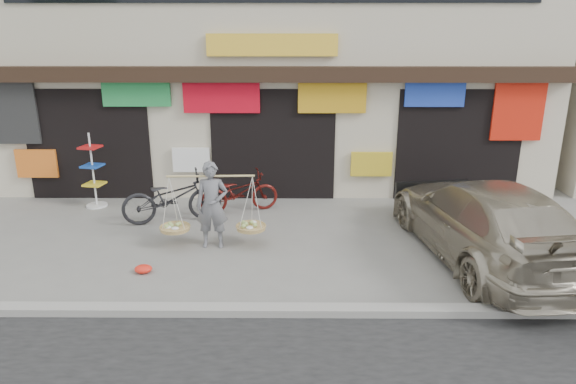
{
  "coord_description": "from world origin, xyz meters",
  "views": [
    {
      "loc": [
        0.45,
        -8.72,
        4.04
      ],
      "look_at": [
        0.38,
        0.9,
        0.98
      ],
      "focal_mm": 32.0,
      "sensor_mm": 36.0,
      "label": 1
    }
  ],
  "objects_px": {
    "bike_0": "(172,198)",
    "display_rack": "(94,177)",
    "bike_2": "(239,192)",
    "street_vendor": "(212,208)",
    "suv": "(485,220)"
  },
  "relations": [
    {
      "from": "bike_0",
      "to": "display_rack",
      "type": "xyz_separation_m",
      "value": [
        -2.06,
        1.02,
        0.16
      ]
    },
    {
      "from": "bike_2",
      "to": "bike_0",
      "type": "bearing_deg",
      "value": 97.48
    },
    {
      "from": "bike_2",
      "to": "display_rack",
      "type": "distance_m",
      "value": 3.48
    },
    {
      "from": "bike_2",
      "to": "suv",
      "type": "height_order",
      "value": "suv"
    },
    {
      "from": "street_vendor",
      "to": "suv",
      "type": "bearing_deg",
      "value": -7.56
    },
    {
      "from": "suv",
      "to": "display_rack",
      "type": "height_order",
      "value": "display_rack"
    },
    {
      "from": "suv",
      "to": "display_rack",
      "type": "xyz_separation_m",
      "value": [
        -8.17,
        2.82,
        -0.02
      ]
    },
    {
      "from": "street_vendor",
      "to": "bike_0",
      "type": "bearing_deg",
      "value": 127.17
    },
    {
      "from": "street_vendor",
      "to": "display_rack",
      "type": "bearing_deg",
      "value": 141.15
    },
    {
      "from": "bike_0",
      "to": "street_vendor",
      "type": "bearing_deg",
      "value": -156.41
    },
    {
      "from": "street_vendor",
      "to": "display_rack",
      "type": "distance_m",
      "value": 3.92
    },
    {
      "from": "bike_2",
      "to": "display_rack",
      "type": "bearing_deg",
      "value": 66.17
    },
    {
      "from": "bike_2",
      "to": "suv",
      "type": "relative_size",
      "value": 0.34
    },
    {
      "from": "street_vendor",
      "to": "display_rack",
      "type": "height_order",
      "value": "display_rack"
    },
    {
      "from": "bike_0",
      "to": "display_rack",
      "type": "distance_m",
      "value": 2.3
    }
  ]
}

